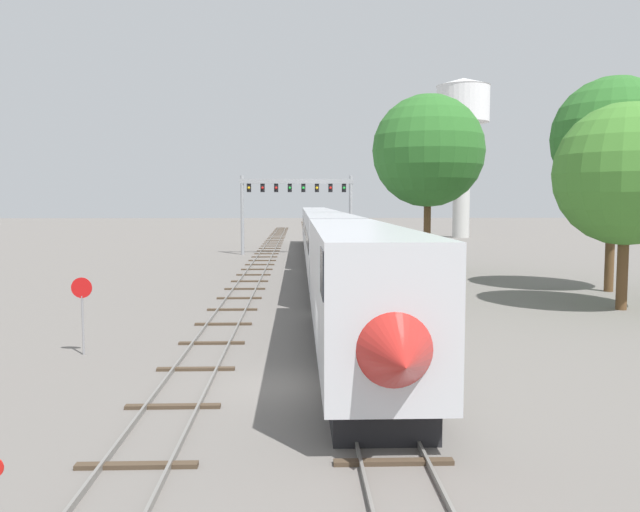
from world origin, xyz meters
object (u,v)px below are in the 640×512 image
at_px(signal_gantry, 297,196).
at_px(trackside_tree_mid, 626,174).
at_px(trackside_tree_right, 614,139).
at_px(water_tower, 463,118).
at_px(stop_sign, 82,305).
at_px(trackside_tree_left, 428,151).
at_px(passenger_train, 324,239).

xyz_separation_m(signal_gantry, trackside_tree_mid, (17.09, -36.02, 0.83)).
bearing_deg(trackside_tree_right, water_tower, 84.54).
height_order(stop_sign, trackside_tree_mid, trackside_tree_mid).
height_order(stop_sign, trackside_tree_left, trackside_tree_left).
height_order(signal_gantry, stop_sign, signal_gantry).
distance_m(signal_gantry, water_tower, 42.30).
height_order(water_tower, trackside_tree_right, water_tower).
relative_size(signal_gantry, trackside_tree_right, 0.91).
bearing_deg(trackside_tree_mid, water_tower, 82.90).
bearing_deg(stop_sign, trackside_tree_right, 30.30).
relative_size(stop_sign, trackside_tree_left, 0.21).
distance_m(water_tower, trackside_tree_left, 52.70).
height_order(trackside_tree_mid, trackside_tree_right, trackside_tree_right).
bearing_deg(trackside_tree_right, passenger_train, 145.60).
xyz_separation_m(water_tower, trackside_tree_mid, (-8.41, -67.46, -11.45)).
bearing_deg(passenger_train, water_tower, 64.50).
bearing_deg(signal_gantry, trackside_tree_right, -56.02).
height_order(passenger_train, water_tower, water_tower).
distance_m(passenger_train, trackside_tree_right, 22.23).
distance_m(signal_gantry, trackside_tree_right, 35.39).
xyz_separation_m(trackside_tree_mid, trackside_tree_right, (2.61, 6.79, 2.45)).
bearing_deg(signal_gantry, trackside_tree_left, -60.44).
height_order(signal_gantry, water_tower, water_tower).
relative_size(water_tower, trackside_tree_left, 1.75).
bearing_deg(signal_gantry, passenger_train, -82.58).
bearing_deg(trackside_tree_right, trackside_tree_mid, -111.00).
xyz_separation_m(passenger_train, trackside_tree_mid, (14.84, -18.74, 4.43)).
bearing_deg(signal_gantry, water_tower, 50.96).
relative_size(signal_gantry, trackside_tree_mid, 1.13).
bearing_deg(signal_gantry, trackside_tree_mid, -64.62).
bearing_deg(passenger_train, trackside_tree_mid, -51.63).
height_order(passenger_train, trackside_tree_mid, trackside_tree_mid).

